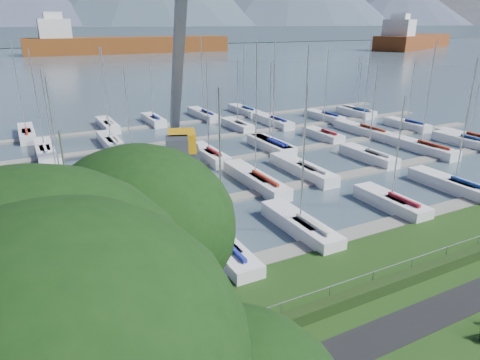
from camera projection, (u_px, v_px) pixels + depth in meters
path at (385, 334)px, 20.44m from camera, size 160.00×2.00×0.04m
water at (35, 51)px, 239.33m from camera, size 800.00×540.00×0.20m
hedge at (349, 299)px, 22.49m from camera, size 80.00×0.70×0.70m
fence at (345, 281)px, 22.53m from camera, size 80.00×0.04×0.04m
foothill at (27, 36)px, 295.35m from camera, size 900.00×80.00×12.00m
docks at (178, 168)px, 44.64m from camera, size 90.00×41.60×0.25m
tree at (80, 349)px, 8.00m from camera, size 9.21×10.47×12.26m
crane at (181, 117)px, 41.92m from camera, size 5.66×13.48×22.35m
cargo_ship_mid at (122, 45)px, 216.52m from camera, size 101.29×20.24×21.50m
cargo_ship_east at (413, 42)px, 256.91m from camera, size 90.10×54.00×21.50m
sailboat_fleet at (163, 110)px, 45.20m from camera, size 74.65×49.94×13.46m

